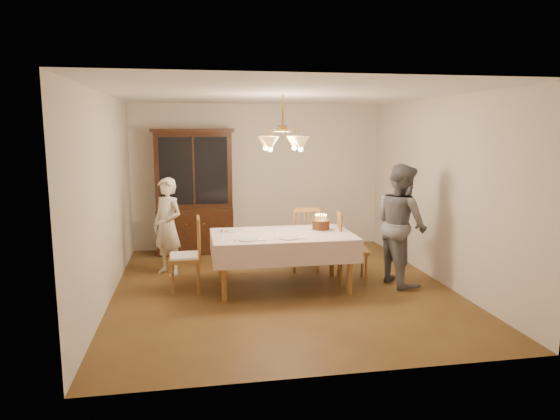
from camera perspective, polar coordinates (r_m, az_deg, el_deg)
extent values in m
plane|color=#513517|center=(6.93, 0.29, -8.87)|extent=(5.00, 5.00, 0.00)
plane|color=white|center=(6.60, 0.31, 13.12)|extent=(5.00, 5.00, 0.00)
plane|color=beige|center=(9.09, -2.53, 3.86)|extent=(4.50, 0.00, 4.50)
plane|color=beige|center=(4.24, 6.38, -2.47)|extent=(4.50, 0.00, 4.50)
plane|color=beige|center=(6.62, -19.24, 1.31)|extent=(0.00, 5.00, 5.00)
plane|color=beige|center=(7.38, 17.77, 2.16)|extent=(0.00, 5.00, 5.00)
cube|color=brown|center=(6.74, 0.30, -2.96)|extent=(1.80, 1.00, 0.04)
cube|color=silver|center=(6.73, 0.30, -2.76)|extent=(1.90, 1.10, 0.01)
cylinder|color=brown|center=(6.33, -6.40, -7.33)|extent=(0.07, 0.07, 0.71)
cylinder|color=brown|center=(6.63, 7.99, -6.60)|extent=(0.07, 0.07, 0.71)
cylinder|color=brown|center=(7.14, -6.84, -5.42)|extent=(0.07, 0.07, 0.71)
cylinder|color=brown|center=(7.40, 5.99, -4.87)|extent=(0.07, 0.07, 0.71)
cube|color=black|center=(8.88, -9.65, -2.27)|extent=(1.30, 0.50, 0.80)
cube|color=black|center=(8.78, -9.84, 4.52)|extent=(1.30, 0.40, 1.30)
cube|color=black|center=(8.59, -9.83, 4.42)|extent=(1.14, 0.01, 1.14)
cube|color=black|center=(8.71, -9.96, 8.96)|extent=(1.38, 0.54, 0.06)
cube|color=brown|center=(7.67, 2.83, -3.60)|extent=(0.46, 0.44, 0.05)
cube|color=brown|center=(7.38, 3.12, 0.01)|extent=(0.40, 0.06, 0.06)
cylinder|color=brown|center=(7.92, 3.90, -4.95)|extent=(0.04, 0.04, 0.43)
cylinder|color=brown|center=(7.86, 1.31, -5.04)|extent=(0.04, 0.04, 0.43)
cylinder|color=brown|center=(7.59, 4.39, -5.57)|extent=(0.04, 0.04, 0.43)
cylinder|color=brown|center=(7.53, 1.69, -5.67)|extent=(0.04, 0.04, 0.43)
cube|color=brown|center=(6.80, -10.82, -5.44)|extent=(0.43, 0.45, 0.05)
cube|color=brown|center=(6.69, -9.33, -1.07)|extent=(0.04, 0.40, 0.06)
cylinder|color=brown|center=(7.04, -12.17, -6.96)|extent=(0.04, 0.04, 0.43)
cylinder|color=brown|center=(6.69, -12.21, -7.82)|extent=(0.04, 0.04, 0.43)
cylinder|color=brown|center=(7.04, -9.38, -6.88)|extent=(0.04, 0.04, 0.43)
cylinder|color=brown|center=(6.69, -9.28, -7.73)|extent=(0.04, 0.04, 0.43)
cube|color=white|center=(6.79, -10.83, -5.15)|extent=(0.39, 0.41, 0.03)
cube|color=brown|center=(7.18, 8.28, -4.58)|extent=(0.49, 0.51, 0.05)
cube|color=brown|center=(7.05, 6.85, -0.49)|extent=(0.11, 0.40, 0.06)
cylinder|color=brown|center=(7.09, 9.80, -6.76)|extent=(0.04, 0.04, 0.43)
cylinder|color=brown|center=(7.43, 9.36, -6.00)|extent=(0.04, 0.04, 0.43)
cylinder|color=brown|center=(7.04, 7.05, -6.80)|extent=(0.04, 0.04, 0.43)
cylinder|color=brown|center=(7.39, 6.74, -6.03)|extent=(0.04, 0.04, 0.43)
imported|color=white|center=(7.58, -12.72, -1.85)|extent=(0.62, 0.62, 1.45)
imported|color=slate|center=(7.13, 13.68, -1.61)|extent=(0.77, 0.92, 1.69)
cylinder|color=white|center=(6.97, 4.69, -2.27)|extent=(0.30, 0.30, 0.01)
cylinder|color=#3C1E0D|center=(6.96, 4.70, -1.69)|extent=(0.24, 0.24, 0.13)
cylinder|color=#598CD8|center=(6.96, 5.28, -0.86)|extent=(0.01, 0.01, 0.07)
sphere|color=#FFB23F|center=(6.95, 5.29, -0.53)|extent=(0.01, 0.01, 0.01)
cylinder|color=pink|center=(6.98, 5.17, -0.82)|extent=(0.01, 0.01, 0.07)
sphere|color=#FFB23F|center=(6.98, 5.17, -0.50)|extent=(0.01, 0.01, 0.01)
cylinder|color=#EACC66|center=(7.00, 4.98, -0.79)|extent=(0.01, 0.01, 0.07)
sphere|color=#FFB23F|center=(7.00, 4.98, -0.47)|extent=(0.01, 0.01, 0.01)
cylinder|color=#598CD8|center=(7.01, 4.74, -0.78)|extent=(0.01, 0.01, 0.07)
sphere|color=#FFB23F|center=(7.00, 4.75, -0.45)|extent=(0.01, 0.01, 0.01)
cylinder|color=pink|center=(7.01, 4.50, -0.78)|extent=(0.01, 0.01, 0.07)
sphere|color=#FFB23F|center=(7.00, 4.51, -0.46)|extent=(0.01, 0.01, 0.01)
cylinder|color=#EACC66|center=(6.99, 4.29, -0.80)|extent=(0.01, 0.01, 0.07)
sphere|color=#FFB23F|center=(6.98, 4.30, -0.48)|extent=(0.01, 0.01, 0.01)
cylinder|color=#598CD8|center=(6.97, 4.16, -0.83)|extent=(0.01, 0.01, 0.07)
sphere|color=#FFB23F|center=(6.96, 4.16, -0.51)|extent=(0.01, 0.01, 0.01)
cylinder|color=pink|center=(6.94, 4.12, -0.88)|extent=(0.01, 0.01, 0.07)
sphere|color=#FFB23F|center=(6.93, 4.12, -0.55)|extent=(0.01, 0.01, 0.01)
cylinder|color=#EACC66|center=(6.91, 4.18, -0.92)|extent=(0.01, 0.01, 0.07)
sphere|color=#FFB23F|center=(6.90, 4.18, -0.59)|extent=(0.01, 0.01, 0.01)
cylinder|color=#598CD8|center=(6.89, 4.33, -0.95)|extent=(0.01, 0.01, 0.07)
sphere|color=#FFB23F|center=(6.88, 4.33, -0.63)|extent=(0.01, 0.01, 0.01)
cylinder|color=pink|center=(6.87, 4.55, -0.98)|extent=(0.01, 0.01, 0.07)
sphere|color=#FFB23F|center=(6.87, 4.55, -0.65)|extent=(0.01, 0.01, 0.01)
cylinder|color=#EACC66|center=(6.87, 4.80, -0.98)|extent=(0.01, 0.01, 0.07)
sphere|color=#FFB23F|center=(6.86, 4.80, -0.65)|extent=(0.01, 0.01, 0.01)
cylinder|color=#598CD8|center=(6.88, 5.03, -0.97)|extent=(0.01, 0.01, 0.07)
sphere|color=#FFB23F|center=(6.87, 5.04, -0.64)|extent=(0.01, 0.01, 0.01)
cylinder|color=pink|center=(6.90, 5.21, -0.94)|extent=(0.01, 0.01, 0.07)
sphere|color=#FFB23F|center=(6.89, 5.21, -0.62)|extent=(0.01, 0.01, 0.01)
cylinder|color=#EACC66|center=(6.93, 5.29, -0.90)|extent=(0.01, 0.01, 0.07)
sphere|color=#FFB23F|center=(6.92, 5.30, -0.58)|extent=(0.01, 0.01, 0.01)
cylinder|color=white|center=(6.35, -3.62, -3.40)|extent=(0.25, 0.25, 0.02)
cube|color=silver|center=(6.33, -5.16, -3.49)|extent=(0.01, 0.16, 0.01)
cube|color=white|center=(6.37, -2.08, -3.37)|extent=(0.10, 0.10, 0.01)
cylinder|color=white|center=(6.44, 1.05, -3.20)|extent=(0.26, 0.26, 0.02)
cube|color=silver|center=(6.41, -0.49, -3.29)|extent=(0.02, 0.16, 0.01)
cube|color=white|center=(6.48, 2.57, -3.16)|extent=(0.10, 0.10, 0.01)
cylinder|color=white|center=(6.93, -5.33, -2.35)|extent=(0.24, 0.24, 0.02)
cube|color=silver|center=(6.92, -6.71, -2.42)|extent=(0.01, 0.16, 0.01)
cube|color=white|center=(6.94, -3.95, -2.32)|extent=(0.10, 0.10, 0.01)
cylinder|color=#BF8C3F|center=(6.59, 0.31, 11.39)|extent=(0.02, 0.02, 0.40)
cylinder|color=#BF8C3F|center=(6.58, 0.31, 9.21)|extent=(0.12, 0.12, 0.10)
cone|color=#D8994C|center=(6.82, 1.66, 7.70)|extent=(0.22, 0.22, 0.18)
sphere|color=#FFD899|center=(6.82, 1.65, 7.11)|extent=(0.07, 0.07, 0.07)
cone|color=#D8994C|center=(6.75, -1.67, 7.68)|extent=(0.22, 0.22, 0.18)
sphere|color=#FFD899|center=(6.75, -1.66, 7.09)|extent=(0.07, 0.07, 0.07)
cone|color=#D8994C|center=(6.36, -1.14, 7.59)|extent=(0.22, 0.22, 0.18)
sphere|color=#FFD899|center=(6.36, -1.14, 6.95)|extent=(0.07, 0.07, 0.07)
cone|color=#D8994C|center=(6.43, 2.38, 7.60)|extent=(0.22, 0.22, 0.18)
sphere|color=#FFD899|center=(6.43, 2.37, 6.98)|extent=(0.07, 0.07, 0.07)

